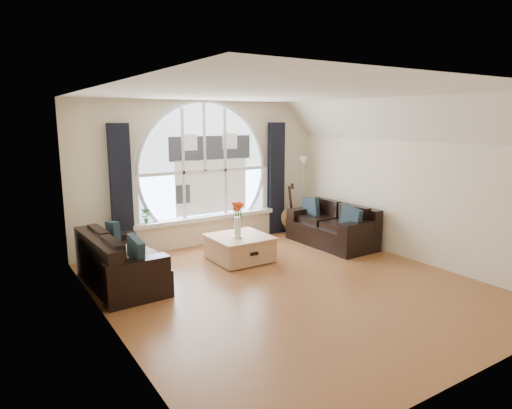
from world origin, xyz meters
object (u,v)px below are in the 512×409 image
guitar (289,208)px  sofa_left (121,259)px  coffee_chest (240,247)px  vase_flowers (237,215)px  sofa_right (331,224)px  potted_plant (146,215)px  floor_lamp (303,194)px

guitar → sofa_left: bearing=-157.5°
coffee_chest → vase_flowers: (-0.08, -0.08, 0.58)m
sofa_right → potted_plant: bearing=156.1°
coffee_chest → potted_plant: bearing=134.1°
coffee_chest → vase_flowers: 0.59m
coffee_chest → guitar: (1.85, 1.09, 0.30)m
potted_plant → coffee_chest: bearing=-45.9°
coffee_chest → guitar: 2.17m
sofa_right → vase_flowers: vase_flowers is taller
vase_flowers → floor_lamp: 2.49m
vase_flowers → sofa_right: bearing=-0.9°
coffee_chest → vase_flowers: bearing=-136.4°
sofa_left → floor_lamp: bearing=12.2°
sofa_right → floor_lamp: floor_lamp is taller
coffee_chest → floor_lamp: bearing=25.2°
coffee_chest → guitar: guitar is taller
guitar → floor_lamp: bearing=-9.3°
guitar → potted_plant: (-3.04, 0.14, 0.16)m
sofa_left → potted_plant: (0.83, 1.32, 0.29)m
guitar → sofa_right: bearing=-79.2°
sofa_right → coffee_chest: size_ratio=1.81×
vase_flowers → potted_plant: (-1.11, 1.31, -0.12)m
sofa_right → sofa_left: bearing=178.8°
sofa_left → guitar: guitar is taller
floor_lamp → sofa_right: bearing=-99.7°
potted_plant → vase_flowers: bearing=-49.7°
vase_flowers → floor_lamp: bearing=26.0°
sofa_left → coffee_chest: (2.02, 0.09, -0.17)m
potted_plant → floor_lamp: bearing=-3.7°
sofa_right → guitar: bearing=94.4°
sofa_left → floor_lamp: 4.34m
floor_lamp → potted_plant: size_ratio=5.58×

